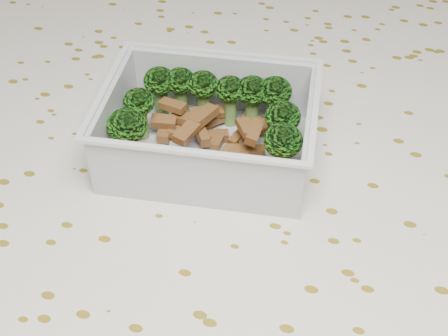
# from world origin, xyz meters

# --- Properties ---
(dining_table) EXTENTS (1.40, 0.90, 0.75)m
(dining_table) POSITION_xyz_m (0.00, 0.00, 0.67)
(dining_table) COLOR brown
(dining_table) RESTS_ON ground
(tablecloth) EXTENTS (1.46, 0.96, 0.19)m
(tablecloth) POSITION_xyz_m (0.00, 0.00, 0.72)
(tablecloth) COLOR silver
(tablecloth) RESTS_ON dining_table
(lunch_container) EXTENTS (0.18, 0.15, 0.06)m
(lunch_container) POSITION_xyz_m (-0.03, 0.03, 0.78)
(lunch_container) COLOR silver
(lunch_container) RESTS_ON tablecloth
(broccoli_florets) EXTENTS (0.15, 0.11, 0.05)m
(broccoli_florets) POSITION_xyz_m (-0.03, 0.05, 0.79)
(broccoli_florets) COLOR #608C3F
(broccoli_florets) RESTS_ON lunch_container
(meat_pile) EXTENTS (0.10, 0.07, 0.03)m
(meat_pile) POSITION_xyz_m (-0.03, 0.04, 0.77)
(meat_pile) COLOR brown
(meat_pile) RESTS_ON lunch_container
(sausage) EXTENTS (0.15, 0.05, 0.02)m
(sausage) POSITION_xyz_m (-0.02, -0.01, 0.77)
(sausage) COLOR #D04826
(sausage) RESTS_ON lunch_container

